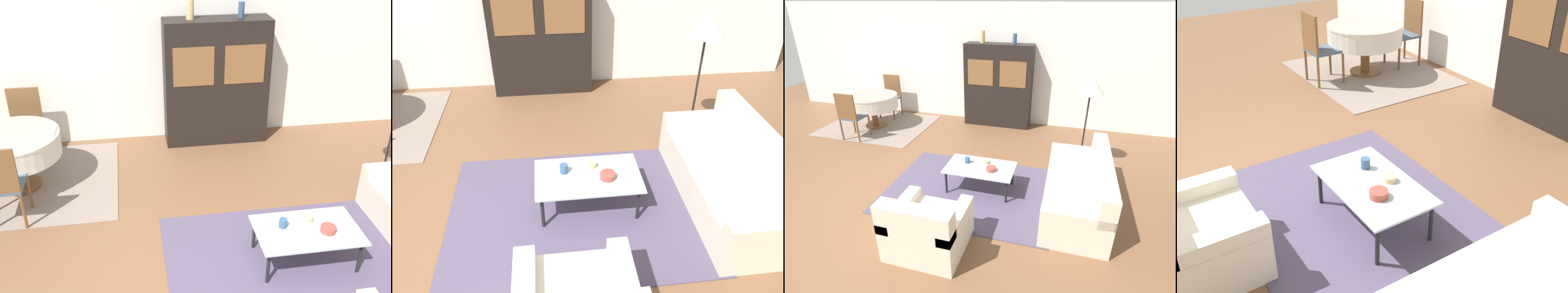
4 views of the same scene
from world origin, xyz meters
The scene contains 12 objects.
ground_plane centered at (0.00, 0.00, 0.00)m, with size 14.00×14.00×0.00m, color brown.
area_rug centered at (1.07, 0.43, 0.00)m, with size 2.60×1.97×0.01m.
dining_rug centered at (-1.90, 2.45, 0.01)m, with size 2.38×1.97×0.01m.
armchair centered at (0.96, -0.92, 0.29)m, with size 0.87×0.82×0.78m.
coffee_table centered at (1.20, 0.50, 0.36)m, with size 1.06×0.64×0.39m.
display_cabinet centered at (0.81, 3.36, 0.94)m, with size 1.53×0.45×1.87m.
dining_table centered at (-1.94, 2.39, 0.61)m, with size 1.14×1.14×0.75m.
dining_chair_near centered at (-1.94, 1.59, 0.58)m, with size 0.44×0.44×1.02m.
dining_chair_far centered at (-1.94, 3.18, 0.58)m, with size 0.44×0.44×1.02m.
cup centered at (0.97, 0.58, 0.45)m, with size 0.08×0.08×0.09m.
bowl centered at (1.39, 0.44, 0.43)m, with size 0.15×0.15×0.06m.
bowl_small centered at (1.25, 0.64, 0.42)m, with size 0.11×0.11×0.05m.
Camera 4 is at (3.85, -1.20, 2.55)m, focal length 42.00 mm.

